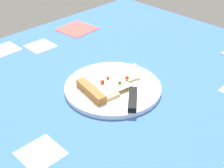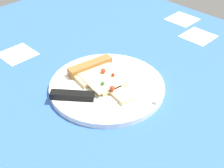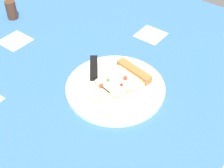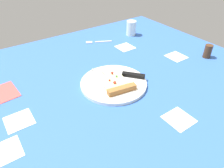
% 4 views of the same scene
% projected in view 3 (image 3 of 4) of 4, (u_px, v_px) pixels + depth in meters
% --- Properties ---
extents(ground_plane, '(1.27, 1.27, 0.03)m').
position_uv_depth(ground_plane, '(93.00, 81.00, 0.93)').
color(ground_plane, '#3360B7').
rests_on(ground_plane, ground).
extents(plate, '(0.28, 0.28, 0.01)m').
position_uv_depth(plate, '(116.00, 87.00, 0.88)').
color(plate, white).
rests_on(plate, ground_plane).
extents(pizza_slice, '(0.13, 0.18, 0.03)m').
position_uv_depth(pizza_slice, '(123.00, 79.00, 0.88)').
color(pizza_slice, beige).
rests_on(pizza_slice, plate).
extents(knife, '(0.17, 0.20, 0.02)m').
position_uv_depth(knife, '(94.00, 78.00, 0.89)').
color(knife, silver).
rests_on(knife, plate).
extents(pepper_shaker, '(0.04, 0.04, 0.07)m').
position_uv_depth(pepper_shaker, '(11.00, 10.00, 1.14)').
color(pepper_shaker, '#4C2D19').
rests_on(pepper_shaker, ground_plane).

